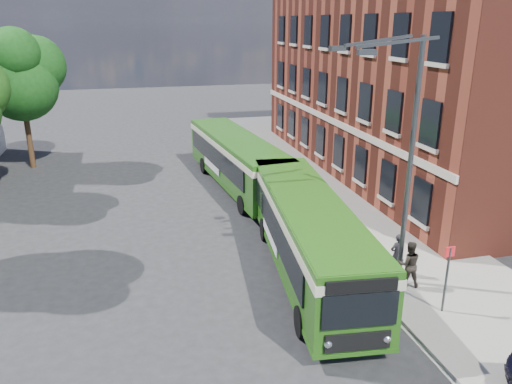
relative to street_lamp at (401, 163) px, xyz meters
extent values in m
plane|color=#262628|center=(-4.84, 2.00, -4.79)|extent=(120.00, 120.00, 0.00)
cube|color=gray|center=(2.16, 10.00, -4.72)|extent=(6.00, 48.00, 0.15)
cube|color=beige|center=(-0.89, 10.00, -4.79)|extent=(0.12, 48.00, 0.01)
cube|color=maroon|center=(9.16, 14.00, 1.21)|extent=(12.00, 26.00, 12.00)
cube|color=beige|center=(3.12, 14.00, -1.19)|extent=(0.12, 26.00, 0.35)
cylinder|color=#383C3E|center=(0.36, 0.00, -4.64)|extent=(0.44, 0.44, 0.30)
cylinder|color=#383C3E|center=(0.36, 0.00, -0.29)|extent=(0.18, 0.18, 9.00)
cube|color=#383C3E|center=(-0.87, -0.60, 4.01)|extent=(2.58, 0.46, 0.37)
cube|color=#383C3E|center=(-0.87, 0.60, 4.01)|extent=(2.58, 0.46, 0.37)
cube|color=#383C3E|center=(-2.11, -1.08, 3.76)|extent=(0.55, 0.22, 0.16)
cube|color=#383C3E|center=(-2.11, 1.08, 3.76)|extent=(0.55, 0.22, 0.16)
cylinder|color=#383C3E|center=(0.76, -2.20, -3.54)|extent=(0.08, 0.08, 2.50)
cube|color=red|center=(0.76, -2.20, -2.44)|extent=(0.35, 0.04, 0.35)
cube|color=#245A14|center=(-2.61, 1.91, -3.02)|extent=(3.79, 12.16, 2.45)
cube|color=#245A14|center=(-2.61, 1.91, -4.29)|extent=(3.83, 12.21, 0.14)
cube|color=black|center=(-3.85, 2.35, -2.89)|extent=(1.19, 10.11, 1.10)
cube|color=black|center=(-1.31, 2.07, -2.89)|extent=(1.19, 10.11, 1.10)
cube|color=beige|center=(-2.61, 1.91, -2.19)|extent=(3.85, 12.23, 0.32)
cube|color=#245A14|center=(-2.61, 1.91, -1.83)|extent=(3.68, 12.05, 0.12)
cube|color=black|center=(-3.27, -4.07, -2.84)|extent=(2.15, 0.31, 1.05)
cube|color=black|center=(-3.27, -4.08, -2.09)|extent=(2.00, 0.30, 0.38)
cube|color=black|center=(-3.27, -4.08, -3.84)|extent=(1.90, 0.29, 0.55)
sphere|color=silver|center=(-4.11, -3.96, -3.84)|extent=(0.26, 0.26, 0.26)
sphere|color=silver|center=(-2.42, -4.15, -3.84)|extent=(0.26, 0.26, 0.26)
cube|color=black|center=(-1.96, 7.88, -2.79)|extent=(2.00, 0.30, 0.90)
cube|color=white|center=(-3.78, 3.04, -3.64)|extent=(0.39, 3.19, 0.45)
cylinder|color=black|center=(-4.23, -2.12, -4.29)|extent=(0.39, 1.02, 1.00)
cylinder|color=black|center=(-1.90, -2.38, -4.29)|extent=(0.39, 1.02, 1.00)
cylinder|color=black|center=(-3.43, 5.20, -4.29)|extent=(0.39, 1.02, 1.00)
cylinder|color=black|center=(-1.10, 4.94, -4.29)|extent=(0.39, 1.02, 1.00)
cube|color=#265D15|center=(-2.97, 13.02, -3.02)|extent=(3.75, 12.59, 2.45)
cube|color=#265D15|center=(-2.97, 13.02, -4.29)|extent=(3.80, 12.63, 0.14)
cube|color=black|center=(-4.27, 13.19, -2.89)|extent=(1.16, 10.55, 1.10)
cube|color=black|center=(-1.73, 13.45, -2.89)|extent=(1.16, 10.55, 1.10)
cube|color=beige|center=(-2.97, 13.02, -2.19)|extent=(3.82, 12.65, 0.32)
cube|color=#265D15|center=(-2.97, 13.02, -1.83)|extent=(3.64, 12.48, 0.12)
cube|color=black|center=(-2.33, 6.82, -2.84)|extent=(2.15, 0.30, 1.05)
cube|color=black|center=(-2.33, 6.81, -2.09)|extent=(2.00, 0.28, 0.38)
cube|color=black|center=(-2.33, 6.81, -3.84)|extent=(1.90, 0.27, 0.55)
sphere|color=silver|center=(-3.18, 6.74, -3.84)|extent=(0.26, 0.26, 0.26)
sphere|color=silver|center=(-1.49, 6.92, -3.84)|extent=(0.26, 0.26, 0.26)
cube|color=black|center=(-3.60, 19.21, -2.79)|extent=(2.00, 0.28, 0.90)
cube|color=white|center=(-4.35, 13.88, -3.64)|extent=(0.37, 3.19, 0.45)
cylinder|color=black|center=(-3.68, 8.52, -4.29)|extent=(0.38, 1.02, 1.00)
cylinder|color=black|center=(-1.36, 8.76, -4.29)|extent=(0.38, 1.02, 1.00)
cylinder|color=black|center=(-4.48, 16.28, -4.29)|extent=(0.38, 1.02, 1.00)
cylinder|color=black|center=(-2.15, 16.52, -4.29)|extent=(0.38, 1.02, 1.00)
imported|color=black|center=(0.53, 0.50, -3.80)|extent=(0.63, 0.43, 1.68)
imported|color=black|center=(0.49, -0.38, -3.76)|extent=(1.01, 0.88, 1.77)
cylinder|color=#352213|center=(-15.50, 20.46, -2.84)|extent=(0.36, 0.36, 3.89)
sphere|color=#134012|center=(-15.50, 20.46, 0.70)|extent=(4.60, 4.60, 4.60)
sphere|color=#134012|center=(-14.61, 21.17, 1.85)|extent=(3.89, 3.89, 3.89)
sphere|color=#134012|center=(-16.30, 19.84, 1.41)|extent=(3.54, 3.54, 3.54)
sphere|color=#134012|center=(-15.50, 19.58, 2.73)|extent=(3.19, 3.19, 3.19)
camera|label=1|loc=(-8.94, -14.78, 4.63)|focal=35.00mm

